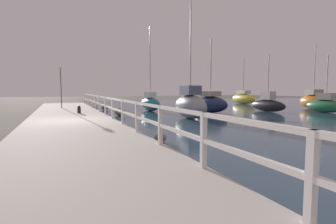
% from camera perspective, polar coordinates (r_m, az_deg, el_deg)
% --- Properties ---
extents(ground_plane, '(120.00, 120.00, 0.00)m').
position_cam_1_polar(ground_plane, '(13.66, -20.24, -3.09)').
color(ground_plane, '#4C473D').
extents(dock_walkway, '(4.21, 36.00, 0.33)m').
position_cam_1_polar(dock_walkway, '(13.64, -20.26, -2.39)').
color(dock_walkway, beige).
rests_on(dock_walkway, ground).
extents(railing, '(0.10, 32.50, 1.06)m').
position_cam_1_polar(railing, '(13.78, -12.00, 1.56)').
color(railing, white).
rests_on(railing, dock_walkway).
extents(boulder_upstream, '(0.37, 0.33, 0.28)m').
position_cam_1_polar(boulder_upstream, '(25.55, -15.54, 0.92)').
color(boulder_upstream, '#666056').
rests_on(boulder_upstream, ground).
extents(boulder_near_dock, '(0.73, 0.66, 0.55)m').
position_cam_1_polar(boulder_near_dock, '(18.73, -10.49, 0.06)').
color(boulder_near_dock, gray).
rests_on(boulder_near_dock, ground).
extents(boulder_water_edge, '(0.44, 0.39, 0.33)m').
position_cam_1_polar(boulder_water_edge, '(9.07, -1.74, -5.66)').
color(boulder_water_edge, slate).
rests_on(boulder_water_edge, ground).
extents(boulder_mid_strip, '(0.57, 0.52, 0.43)m').
position_cam_1_polar(boulder_mid_strip, '(24.03, -13.60, 0.91)').
color(boulder_mid_strip, '#666056').
rests_on(boulder_mid_strip, ground).
extents(mooring_bollard, '(0.22, 0.22, 0.48)m').
position_cam_1_polar(mooring_bollard, '(17.57, -18.79, 0.54)').
color(mooring_bollard, black).
rests_on(mooring_bollard, dock_walkway).
extents(dock_lamp, '(0.28, 0.28, 3.37)m').
position_cam_1_polar(dock_lamp, '(23.29, -22.33, 7.12)').
color(dock_lamp, '#514C47').
rests_on(dock_lamp, dock_walkway).
extents(sailboat_yellow, '(1.80, 4.96, 5.81)m').
position_cam_1_polar(sailboat_yellow, '(35.32, 16.04, 2.93)').
color(sailboat_yellow, gold).
rests_on(sailboat_yellow, water_surface).
extents(sailboat_navy, '(1.96, 3.82, 5.80)m').
position_cam_1_polar(sailboat_navy, '(21.18, 9.22, 1.87)').
color(sailboat_navy, '#192347').
rests_on(sailboat_navy, water_surface).
extents(sailboat_green, '(1.17, 3.44, 4.53)m').
position_cam_1_polar(sailboat_green, '(24.45, 31.12, 1.38)').
color(sailboat_green, '#236B42').
rests_on(sailboat_green, water_surface).
extents(sailboat_orange, '(2.07, 3.30, 6.13)m').
position_cam_1_polar(sailboat_orange, '(28.75, 29.06, 2.19)').
color(sailboat_orange, orange).
rests_on(sailboat_orange, water_surface).
extents(sailboat_teal, '(1.31, 3.23, 7.11)m').
position_cam_1_polar(sailboat_teal, '(22.43, -3.88, 1.99)').
color(sailboat_teal, '#1E707A').
rests_on(sailboat_teal, water_surface).
extents(sailboat_gray, '(1.28, 3.54, 8.46)m').
position_cam_1_polar(sailboat_gray, '(16.56, 4.86, 1.60)').
color(sailboat_gray, gray).
rests_on(sailboat_gray, water_surface).
extents(sailboat_black, '(0.99, 3.87, 4.66)m').
position_cam_1_polar(sailboat_black, '(23.34, 20.85, 1.62)').
color(sailboat_black, black).
rests_on(sailboat_black, water_surface).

